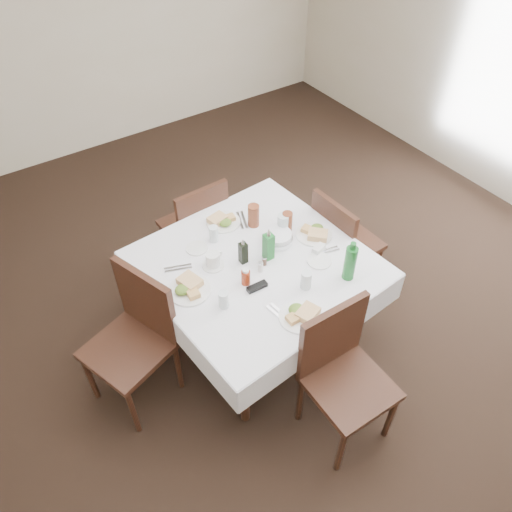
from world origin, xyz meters
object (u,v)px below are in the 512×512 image
at_px(oil_cruet_green, 268,245).
at_px(chair_east, 340,240).
at_px(chair_north, 197,224).
at_px(dining_table, 257,271).
at_px(water_w, 224,300).
at_px(water_e, 283,224).
at_px(green_bottle, 350,263).
at_px(chair_south, 341,367).
at_px(water_s, 306,280).
at_px(oil_cruet_dark, 243,252).
at_px(ketchup_bottle, 246,277).
at_px(coffee_mug, 213,260).
at_px(chair_west, 137,331).
at_px(water_n, 214,234).
at_px(bread_basket, 278,238).

bearing_deg(oil_cruet_green, chair_east, 3.48).
bearing_deg(oil_cruet_green, chair_north, 97.33).
bearing_deg(dining_table, water_w, -151.98).
xyz_separation_m(water_e, green_bottle, (0.09, -0.59, 0.06)).
distance_m(chair_east, oil_cruet_green, 0.79).
bearing_deg(chair_south, oil_cruet_green, 86.07).
bearing_deg(green_bottle, water_s, 163.28).
bearing_deg(oil_cruet_dark, water_e, 13.61).
bearing_deg(oil_cruet_dark, ketchup_bottle, -118.42).
distance_m(dining_table, coffee_mug, 0.31).
distance_m(chair_west, green_bottle, 1.41).
bearing_deg(water_n, ketchup_bottle, -94.98).
height_order(water_s, coffee_mug, water_s).
height_order(chair_north, coffee_mug, chair_north).
xyz_separation_m(water_e, oil_cruet_dark, (-0.39, -0.10, 0.01)).
relative_size(chair_north, oil_cruet_green, 3.67).
bearing_deg(chair_west, chair_south, -45.69).
relative_size(dining_table, oil_cruet_green, 5.88).
distance_m(water_s, green_bottle, 0.30).
height_order(coffee_mug, green_bottle, green_bottle).
height_order(dining_table, water_n, water_n).
distance_m(chair_north, chair_east, 1.12).
height_order(bread_basket, oil_cruet_dark, oil_cruet_dark).
xyz_separation_m(chair_south, coffee_mug, (-0.29, 0.98, 0.25)).
bearing_deg(chair_east, oil_cruet_green, -176.52).
bearing_deg(water_w, ketchup_bottle, 21.47).
height_order(water_n, ketchup_bottle, ketchup_bottle).
height_order(oil_cruet_green, green_bottle, green_bottle).
distance_m(chair_east, bread_basket, 0.63).
xyz_separation_m(dining_table, water_s, (0.13, -0.35, 0.14)).
relative_size(dining_table, water_w, 12.90).
relative_size(dining_table, water_s, 11.97).
bearing_deg(water_e, chair_south, -106.33).
bearing_deg(oil_cruet_dark, chair_south, -83.54).
relative_size(dining_table, green_bottle, 5.07).
height_order(chair_east, oil_cruet_dark, oil_cruet_dark).
relative_size(chair_north, water_s, 7.46).
height_order(water_n, water_e, water_e).
relative_size(water_w, oil_cruet_green, 0.46).
xyz_separation_m(water_e, coffee_mug, (-0.58, -0.02, -0.03)).
xyz_separation_m(water_e, ketchup_bottle, (-0.49, -0.27, -0.02)).
bearing_deg(oil_cruet_green, green_bottle, -53.63).
distance_m(dining_table, bread_basket, 0.28).
bearing_deg(oil_cruet_green, dining_table, 177.84).
distance_m(chair_west, bread_basket, 1.12).
relative_size(chair_east, water_e, 6.29).
bearing_deg(chair_east, green_bottle, -129.34).
distance_m(chair_north, chair_west, 1.13).
bearing_deg(oil_cruet_dark, water_s, -63.93).
xyz_separation_m(dining_table, chair_south, (0.03, -0.84, -0.13)).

